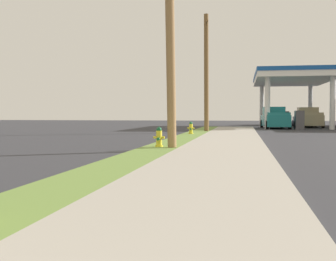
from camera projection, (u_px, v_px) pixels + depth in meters
fire_hydrant_second at (159, 138)px, 15.64m from camera, size 0.42×0.38×0.74m
fire_hydrant_third at (191, 128)px, 25.60m from camera, size 0.42×0.37×0.74m
utility_pole_background at (206, 71)px, 29.75m from camera, size 0.48×1.40×8.29m
car_navy_by_near_pump at (302, 119)px, 44.85m from camera, size 2.22×4.62×1.57m
truck_black_at_forecourt at (273, 117)px, 48.89m from camera, size 2.55×5.55×1.97m
truck_tan_on_apron at (309, 118)px, 41.39m from camera, size 2.15×5.41×1.97m
truck_teal_at_far_bay at (275, 118)px, 38.19m from camera, size 2.44×5.52×1.97m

